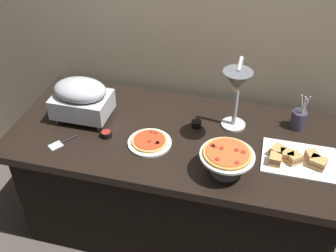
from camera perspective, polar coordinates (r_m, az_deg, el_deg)
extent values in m
plane|color=#4C443D|center=(2.79, 1.25, -13.50)|extent=(8.00, 8.00, 0.00)
cube|color=#C6B593|center=(2.45, 4.43, 14.07)|extent=(4.40, 0.04, 2.40)
cube|color=black|center=(2.27, 1.50, -1.74)|extent=(1.90, 0.84, 0.05)
cube|color=black|center=(2.53, 1.36, -8.43)|extent=(1.75, 0.74, 0.71)
cylinder|color=#B7BABF|center=(2.41, -15.53, 0.68)|extent=(0.01, 0.01, 0.04)
cylinder|color=#B7BABF|center=(2.30, -9.86, -0.26)|extent=(0.01, 0.01, 0.04)
cylinder|color=#B7BABF|center=(2.54, -13.68, 3.10)|extent=(0.01, 0.01, 0.04)
cylinder|color=#B7BABF|center=(2.44, -8.23, 2.31)|extent=(0.01, 0.01, 0.04)
cube|color=#B7BABF|center=(2.37, -12.10, 3.05)|extent=(0.32, 0.23, 0.12)
ellipsoid|color=#B7BABF|center=(2.32, -12.41, 5.03)|extent=(0.31, 0.22, 0.12)
cylinder|color=#B7BABF|center=(2.35, 9.24, 0.22)|extent=(0.14, 0.14, 0.01)
cylinder|color=#B7BABF|center=(2.22, 9.79, 4.71)|extent=(0.02, 0.02, 0.42)
cylinder|color=#B7BABF|center=(2.05, 10.18, 8.61)|extent=(0.02, 0.15, 0.02)
cone|color=#595B60|center=(2.01, 9.79, 6.39)|extent=(0.15, 0.15, 0.10)
sphere|color=#F9EAB2|center=(2.03, 9.67, 5.43)|extent=(0.04, 0.04, 0.04)
cylinder|color=white|center=(2.19, -2.63, -2.38)|extent=(0.24, 0.24, 0.01)
cylinder|color=#DBA856|center=(2.18, -2.64, -2.14)|extent=(0.19, 0.19, 0.01)
cylinder|color=#AD3D1E|center=(2.18, -2.64, -1.97)|extent=(0.17, 0.17, 0.00)
cylinder|color=maroon|center=(2.16, -2.66, -2.17)|extent=(0.02, 0.02, 0.00)
cylinder|color=maroon|center=(2.15, -1.59, -2.40)|extent=(0.02, 0.02, 0.00)
cylinder|color=maroon|center=(2.23, -2.43, -0.78)|extent=(0.02, 0.02, 0.00)
cylinder|color=maroon|center=(2.15, -1.43, -2.41)|extent=(0.02, 0.02, 0.00)
cylinder|color=maroon|center=(2.22, -1.80, -0.99)|extent=(0.02, 0.02, 0.00)
cylinder|color=#595B60|center=(2.01, 8.26, -5.45)|extent=(0.02, 0.02, 0.11)
cylinder|color=#595B60|center=(2.04, 8.13, -6.51)|extent=(0.15, 0.15, 0.01)
cylinder|color=white|center=(1.96, 8.42, -4.14)|extent=(0.27, 0.27, 0.01)
cylinder|color=#C68E42|center=(1.96, 8.45, -3.88)|extent=(0.24, 0.24, 0.01)
cylinder|color=#C65628|center=(1.95, 8.47, -3.70)|extent=(0.21, 0.21, 0.00)
cylinder|color=maroon|center=(1.97, 6.60, -2.91)|extent=(0.02, 0.02, 0.00)
cylinder|color=maroon|center=(1.90, 9.79, -5.17)|extent=(0.02, 0.02, 0.00)
cylinder|color=maroon|center=(1.97, 9.73, -3.38)|extent=(0.02, 0.02, 0.00)
cylinder|color=maroon|center=(1.96, 10.63, -3.65)|extent=(0.02, 0.02, 0.00)
cylinder|color=maroon|center=(1.97, 7.60, -3.12)|extent=(0.02, 0.02, 0.00)
cylinder|color=maroon|center=(1.90, 7.00, -4.71)|extent=(0.02, 0.02, 0.00)
cylinder|color=maroon|center=(1.98, 6.32, -2.74)|extent=(0.02, 0.02, 0.00)
cube|color=white|center=(2.19, 18.11, -4.60)|extent=(0.38, 0.28, 0.01)
cube|color=tan|center=(2.18, 15.28, -3.80)|extent=(0.09, 0.09, 0.02)
cube|color=brown|center=(2.17, 15.35, -3.48)|extent=(0.09, 0.09, 0.01)
cube|color=tan|center=(2.16, 15.42, -3.16)|extent=(0.09, 0.09, 0.02)
cube|color=tan|center=(2.16, 17.41, -4.74)|extent=(0.09, 0.08, 0.02)
cube|color=brown|center=(2.15, 17.49, -4.43)|extent=(0.09, 0.08, 0.01)
cube|color=tan|center=(2.14, 17.57, -4.11)|extent=(0.09, 0.08, 0.02)
cube|color=tan|center=(2.13, 14.93, -4.93)|extent=(0.06, 0.07, 0.02)
cube|color=brown|center=(2.11, 14.99, -4.61)|extent=(0.06, 0.07, 0.01)
cube|color=tan|center=(2.10, 15.06, -4.28)|extent=(0.06, 0.07, 0.02)
cube|color=tan|center=(2.17, 20.44, -5.24)|extent=(0.10, 0.09, 0.02)
cube|color=brown|center=(2.16, 20.53, -4.92)|extent=(0.10, 0.09, 0.01)
cube|color=tan|center=(2.15, 20.62, -4.61)|extent=(0.10, 0.09, 0.02)
cube|color=tan|center=(2.20, 19.69, -4.44)|extent=(0.08, 0.08, 0.02)
cube|color=brown|center=(2.19, 19.78, -4.13)|extent=(0.08, 0.08, 0.01)
cube|color=tan|center=(2.18, 19.86, -3.82)|extent=(0.08, 0.08, 0.02)
cube|color=tan|center=(2.17, 16.42, -4.31)|extent=(0.07, 0.06, 0.02)
cube|color=brown|center=(2.16, 16.50, -3.99)|extent=(0.07, 0.06, 0.01)
cube|color=tan|center=(2.15, 16.57, -3.67)|extent=(0.07, 0.06, 0.02)
cylinder|color=black|center=(2.26, -8.76, -1.13)|extent=(0.06, 0.06, 0.03)
cylinder|color=maroon|center=(2.25, -8.79, -0.85)|extent=(0.05, 0.05, 0.01)
cylinder|color=black|center=(2.31, 4.06, 0.32)|extent=(0.06, 0.06, 0.04)
cylinder|color=gold|center=(2.30, 4.08, 0.63)|extent=(0.05, 0.05, 0.01)
cylinder|color=#383347|center=(2.39, 18.03, 0.86)|extent=(0.08, 0.08, 0.11)
cylinder|color=#B7BABF|center=(2.34, 18.69, 2.12)|extent=(0.04, 0.01, 0.19)
cylinder|color=#B7BABF|center=(2.34, 18.65, 1.87)|extent=(0.01, 0.03, 0.17)
cylinder|color=#B7BABF|center=(2.33, 18.54, 2.13)|extent=(0.01, 0.04, 0.20)
cylinder|color=#B7BABF|center=(2.35, 18.79, 2.01)|extent=(0.01, 0.02, 0.18)
cylinder|color=#B7BABF|center=(2.36, 18.51, 2.35)|extent=(0.04, 0.01, 0.18)
cube|color=#B7BABF|center=(2.26, -15.68, -2.71)|extent=(0.09, 0.09, 0.00)
cylinder|color=black|center=(2.28, -13.83, -1.79)|extent=(0.07, 0.09, 0.01)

